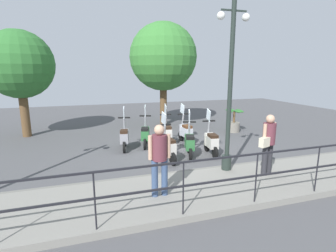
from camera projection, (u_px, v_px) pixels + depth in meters
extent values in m
plane|color=#4C4C4F|center=(183.00, 151.00, 9.43)|extent=(28.00, 28.00, 0.00)
cube|color=gray|center=(229.00, 185.00, 6.43)|extent=(2.20, 20.00, 0.15)
cube|color=slate|center=(210.00, 170.00, 7.41)|extent=(0.10, 20.00, 0.15)
cube|color=black|center=(258.00, 154.00, 5.26)|extent=(0.04, 16.00, 0.04)
cube|color=black|center=(256.00, 176.00, 5.36)|extent=(0.04, 16.00, 0.04)
cylinder|color=black|center=(317.00, 169.00, 5.85)|extent=(0.03, 0.03, 1.05)
cylinder|color=black|center=(256.00, 178.00, 5.37)|extent=(0.03, 0.03, 1.05)
cylinder|color=black|center=(183.00, 189.00, 4.90)|extent=(0.03, 0.03, 1.05)
cylinder|color=black|center=(95.00, 201.00, 4.43)|extent=(0.03, 0.03, 1.05)
cylinder|color=#232D28|center=(226.00, 162.00, 7.23)|extent=(0.26, 0.26, 0.40)
cylinder|color=#232D28|center=(230.00, 90.00, 6.81)|extent=(0.12, 0.12, 4.37)
cube|color=#232D28|center=(234.00, 10.00, 6.40)|extent=(0.04, 0.70, 0.04)
sphere|color=white|center=(246.00, 17.00, 6.53)|extent=(0.20, 0.20, 0.20)
sphere|color=white|center=(221.00, 16.00, 6.33)|extent=(0.20, 0.20, 0.20)
cylinder|color=#28282D|center=(269.00, 158.00, 6.95)|extent=(0.14, 0.14, 0.82)
cylinder|color=#28282D|center=(265.00, 160.00, 6.82)|extent=(0.14, 0.14, 0.82)
cylinder|color=brown|center=(269.00, 134.00, 6.74)|extent=(0.41, 0.41, 0.55)
sphere|color=tan|center=(270.00, 119.00, 6.66)|extent=(0.22, 0.22, 0.22)
cylinder|color=tan|center=(274.00, 132.00, 6.85)|extent=(0.09, 0.09, 0.52)
cylinder|color=tan|center=(265.00, 134.00, 6.62)|extent=(0.09, 0.09, 0.52)
cube|color=beige|center=(264.00, 142.00, 6.59)|extent=(0.22, 0.31, 0.24)
cylinder|color=#384C70|center=(155.00, 178.00, 5.65)|extent=(0.14, 0.14, 0.82)
cylinder|color=#384C70|center=(164.00, 177.00, 5.71)|extent=(0.14, 0.14, 0.82)
cylinder|color=brown|center=(159.00, 147.00, 5.54)|extent=(0.32, 0.32, 0.55)
sphere|color=tan|center=(159.00, 130.00, 5.45)|extent=(0.22, 0.22, 0.22)
cylinder|color=tan|center=(150.00, 148.00, 5.47)|extent=(0.09, 0.09, 0.52)
cylinder|color=tan|center=(168.00, 146.00, 5.59)|extent=(0.09, 0.09, 0.52)
cylinder|color=brown|center=(25.00, 114.00, 11.24)|extent=(0.36, 0.36, 2.02)
sphere|color=#2D6B2D|center=(19.00, 64.00, 10.80)|extent=(2.81, 2.81, 2.81)
cylinder|color=brown|center=(163.00, 104.00, 13.65)|extent=(0.36, 0.36, 2.22)
sphere|color=#387A33|center=(163.00, 57.00, 13.15)|extent=(3.39, 3.39, 3.39)
cylinder|color=slate|center=(234.00, 127.00, 12.25)|extent=(0.56, 0.56, 0.45)
cylinder|color=brown|center=(234.00, 117.00, 12.15)|extent=(0.10, 0.10, 0.50)
ellipsoid|color=#2D6B2D|center=(232.00, 110.00, 12.32)|extent=(0.56, 0.16, 0.10)
ellipsoid|color=#2D6B2D|center=(237.00, 111.00, 11.85)|extent=(0.56, 0.16, 0.10)
ellipsoid|color=#2D6B2D|center=(230.00, 111.00, 12.01)|extent=(0.56, 0.16, 0.10)
ellipsoid|color=#2D6B2D|center=(239.00, 110.00, 12.16)|extent=(0.56, 0.16, 0.10)
ellipsoid|color=#2D6B2D|center=(229.00, 110.00, 12.20)|extent=(0.56, 0.16, 0.10)
ellipsoid|color=#2D6B2D|center=(240.00, 111.00, 11.97)|extent=(0.56, 0.16, 0.10)
cylinder|color=black|center=(207.00, 146.00, 9.33)|extent=(0.41, 0.13, 0.40)
cylinder|color=black|center=(215.00, 153.00, 8.54)|extent=(0.41, 0.13, 0.40)
cube|color=beige|center=(212.00, 142.00, 8.79)|extent=(0.63, 0.35, 0.36)
cube|color=beige|center=(209.00, 139.00, 9.07)|extent=(0.15, 0.31, 0.44)
cube|color=black|center=(213.00, 136.00, 8.68)|extent=(0.43, 0.31, 0.10)
cylinder|color=gray|center=(209.00, 129.00, 9.05)|extent=(0.19, 0.09, 0.55)
cube|color=black|center=(209.00, 121.00, 8.99)|extent=(0.11, 0.44, 0.05)
cube|color=silver|center=(208.00, 115.00, 9.01)|extent=(0.39, 0.08, 0.42)
cylinder|color=black|center=(188.00, 147.00, 9.17)|extent=(0.41, 0.20, 0.40)
cylinder|color=black|center=(190.00, 155.00, 8.36)|extent=(0.41, 0.20, 0.40)
cube|color=#2D6B38|center=(190.00, 143.00, 8.62)|extent=(0.66, 0.45, 0.36)
cube|color=#2D6B38|center=(189.00, 140.00, 8.90)|extent=(0.21, 0.32, 0.44)
cube|color=black|center=(190.00, 137.00, 8.50)|extent=(0.46, 0.37, 0.10)
cylinder|color=gray|center=(189.00, 130.00, 8.88)|extent=(0.20, 0.12, 0.55)
cube|color=black|center=(189.00, 122.00, 8.82)|extent=(0.19, 0.44, 0.05)
cube|color=silver|center=(189.00, 116.00, 8.84)|extent=(0.38, 0.15, 0.42)
cylinder|color=black|center=(163.00, 151.00, 8.69)|extent=(0.41, 0.12, 0.40)
cylinder|color=black|center=(173.00, 159.00, 7.94)|extent=(0.41, 0.12, 0.40)
cube|color=beige|center=(169.00, 147.00, 8.18)|extent=(0.62, 0.33, 0.36)
cube|color=beige|center=(165.00, 144.00, 8.44)|extent=(0.15, 0.31, 0.44)
cube|color=black|center=(170.00, 141.00, 8.07)|extent=(0.42, 0.30, 0.10)
cylinder|color=gray|center=(164.00, 133.00, 8.42)|extent=(0.19, 0.09, 0.55)
cube|color=black|center=(164.00, 125.00, 8.36)|extent=(0.10, 0.44, 0.05)
cube|color=silver|center=(164.00, 118.00, 8.37)|extent=(0.39, 0.07, 0.42)
cylinder|color=black|center=(181.00, 136.00, 10.71)|extent=(0.40, 0.10, 0.40)
cylinder|color=black|center=(190.00, 141.00, 9.95)|extent=(0.40, 0.10, 0.40)
cube|color=#B7BCC6|center=(186.00, 132.00, 10.19)|extent=(0.61, 0.31, 0.36)
cube|color=#B7BCC6|center=(183.00, 130.00, 10.46)|extent=(0.14, 0.31, 0.44)
cube|color=#4C2D19|center=(187.00, 127.00, 10.08)|extent=(0.41, 0.28, 0.10)
cylinder|color=gray|center=(183.00, 121.00, 10.44)|extent=(0.19, 0.08, 0.55)
cube|color=black|center=(183.00, 114.00, 10.38)|extent=(0.08, 0.44, 0.05)
cube|color=silver|center=(182.00, 109.00, 10.39)|extent=(0.39, 0.05, 0.42)
cylinder|color=black|center=(165.00, 137.00, 10.60)|extent=(0.41, 0.13, 0.40)
cylinder|color=black|center=(169.00, 142.00, 9.80)|extent=(0.41, 0.13, 0.40)
cube|color=beige|center=(167.00, 133.00, 10.06)|extent=(0.63, 0.36, 0.36)
cube|color=beige|center=(166.00, 131.00, 10.33)|extent=(0.16, 0.31, 0.44)
cube|color=black|center=(168.00, 127.00, 9.94)|extent=(0.43, 0.31, 0.10)
cylinder|color=gray|center=(166.00, 121.00, 10.31)|extent=(0.19, 0.09, 0.55)
cube|color=black|center=(166.00, 115.00, 10.26)|extent=(0.12, 0.44, 0.05)
cube|color=silver|center=(165.00, 109.00, 10.27)|extent=(0.39, 0.08, 0.42)
cylinder|color=black|center=(146.00, 138.00, 10.33)|extent=(0.41, 0.18, 0.40)
cylinder|color=black|center=(145.00, 144.00, 9.52)|extent=(0.41, 0.18, 0.40)
cube|color=#2D6B38|center=(145.00, 135.00, 9.78)|extent=(0.65, 0.43, 0.36)
cube|color=#2D6B38|center=(145.00, 132.00, 10.06)|extent=(0.20, 0.32, 0.44)
cube|color=black|center=(145.00, 129.00, 9.66)|extent=(0.45, 0.36, 0.10)
cylinder|color=gray|center=(145.00, 123.00, 10.04)|extent=(0.19, 0.12, 0.55)
cube|color=black|center=(145.00, 116.00, 9.99)|extent=(0.18, 0.44, 0.05)
cube|color=silver|center=(145.00, 110.00, 10.00)|extent=(0.38, 0.13, 0.42)
cylinder|color=black|center=(125.00, 141.00, 9.94)|extent=(0.41, 0.15, 0.40)
cylinder|color=black|center=(124.00, 147.00, 9.14)|extent=(0.41, 0.15, 0.40)
cube|color=gray|center=(124.00, 137.00, 9.40)|extent=(0.64, 0.39, 0.36)
cube|color=gray|center=(125.00, 135.00, 9.68)|extent=(0.17, 0.32, 0.44)
cube|color=black|center=(124.00, 131.00, 9.28)|extent=(0.44, 0.33, 0.10)
cylinder|color=gray|center=(124.00, 125.00, 9.66)|extent=(0.19, 0.10, 0.55)
cube|color=black|center=(124.00, 118.00, 9.60)|extent=(0.14, 0.44, 0.05)
cube|color=silver|center=(124.00, 112.00, 9.62)|extent=(0.39, 0.10, 0.42)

